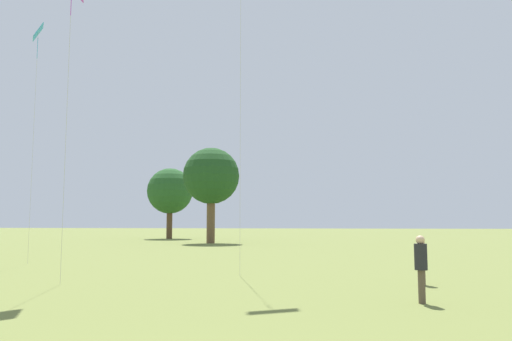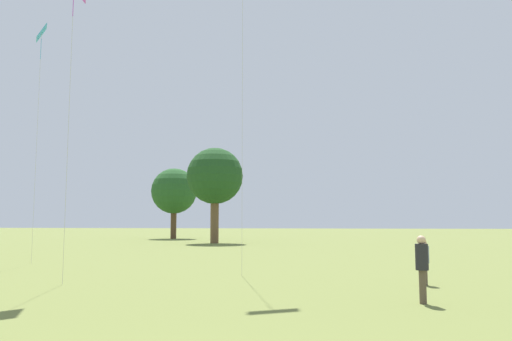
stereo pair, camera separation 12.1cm
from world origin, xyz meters
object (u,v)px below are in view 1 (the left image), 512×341
person_standing_0 (421,262)px  person_standing_1 (422,258)px  kite_4 (38,40)px  distant_tree_0 (211,177)px  distant_tree_1 (170,191)px

person_standing_0 → person_standing_1: 4.15m
person_standing_0 → kite_4: bearing=-73.7°
distant_tree_0 → distant_tree_1: bearing=123.8°
person_standing_0 → distant_tree_1: size_ratio=0.20×
person_standing_1 → distant_tree_1: 49.26m
person_standing_1 → distant_tree_1: (-22.70, 43.43, 5.10)m
person_standing_0 → person_standing_1: size_ratio=1.18×
person_standing_0 → kite_4: kite_4 is taller
person_standing_0 → distant_tree_0: bearing=-112.5°
distant_tree_0 → person_standing_1: bearing=-65.0°
person_standing_1 → kite_4: 22.50m
person_standing_0 → distant_tree_1: distant_tree_1 is taller
kite_4 → distant_tree_1: kite_4 is taller
person_standing_0 → kite_4: size_ratio=0.14×
person_standing_0 → person_standing_1: person_standing_0 is taller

